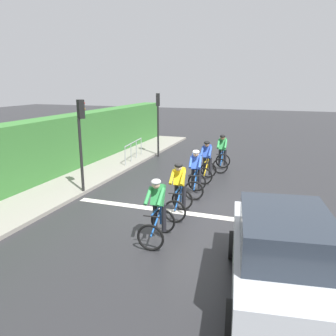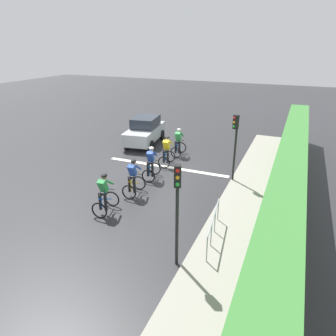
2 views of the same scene
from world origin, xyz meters
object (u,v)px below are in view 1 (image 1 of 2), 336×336
(cyclist_fourth, at_px, (179,190))
(cyclist_trailing, at_px, (157,211))
(cyclist_lead, at_px, (222,153))
(cyclist_mid, at_px, (196,174))
(traffic_light_near_crossing, at_px, (81,133))
(traffic_light_far_junction, at_px, (158,115))
(pedestrian_railing_kerbside, at_px, (134,147))
(cyclist_second, at_px, (207,162))
(car_silver, at_px, (281,256))

(cyclist_fourth, xyz_separation_m, cyclist_trailing, (-0.00, -1.76, 0.00))
(cyclist_lead, bearing_deg, cyclist_mid, -93.61)
(traffic_light_near_crossing, bearing_deg, traffic_light_far_junction, 87.99)
(cyclist_fourth, height_order, traffic_light_near_crossing, traffic_light_near_crossing)
(traffic_light_near_crossing, relative_size, traffic_light_far_junction, 1.00)
(traffic_light_far_junction, relative_size, pedestrian_railing_kerbside, 1.31)
(cyclist_second, height_order, cyclist_trailing, same)
(cyclist_trailing, bearing_deg, cyclist_mid, 90.22)
(cyclist_second, distance_m, pedestrian_railing_kerbside, 4.68)
(traffic_light_far_junction, bearing_deg, cyclist_trailing, -68.96)
(pedestrian_railing_kerbside, bearing_deg, car_silver, -51.55)
(cyclist_fourth, distance_m, cyclist_trailing, 1.76)
(cyclist_trailing, relative_size, traffic_light_far_junction, 0.50)
(cyclist_mid, distance_m, traffic_light_far_junction, 6.76)
(cyclist_fourth, height_order, cyclist_trailing, same)
(traffic_light_near_crossing, xyz_separation_m, pedestrian_railing_kerbside, (-0.45, 5.12, -1.48))
(traffic_light_near_crossing, distance_m, traffic_light_far_junction, 6.74)
(cyclist_trailing, bearing_deg, cyclist_lead, 88.31)
(cyclist_fourth, relative_size, traffic_light_near_crossing, 0.50)
(car_silver, relative_size, traffic_light_far_junction, 1.29)
(cyclist_fourth, xyz_separation_m, car_silver, (2.96, -3.19, 0.08))
(cyclist_mid, bearing_deg, car_silver, -60.10)
(cyclist_fourth, height_order, traffic_light_far_junction, traffic_light_far_junction)
(cyclist_lead, bearing_deg, traffic_light_far_junction, 154.16)
(cyclist_lead, distance_m, car_silver, 9.31)
(car_silver, xyz_separation_m, pedestrian_railing_kerbside, (-7.24, 9.12, -0.13))
(cyclist_second, bearing_deg, cyclist_fourth, -89.02)
(cyclist_mid, relative_size, cyclist_fourth, 1.00)
(cyclist_mid, xyz_separation_m, traffic_light_near_crossing, (-3.80, -1.18, 1.43))
(cyclist_mid, height_order, pedestrian_railing_kerbside, cyclist_mid)
(cyclist_lead, relative_size, cyclist_mid, 1.00)
(cyclist_lead, bearing_deg, pedestrian_railing_kerbside, 177.22)
(cyclist_mid, bearing_deg, cyclist_lead, 86.39)
(cyclist_second, height_order, car_silver, car_silver)
(cyclist_mid, height_order, cyclist_fourth, same)
(cyclist_mid, xyz_separation_m, pedestrian_railing_kerbside, (-4.26, 3.93, -0.05))
(cyclist_second, xyz_separation_m, traffic_light_near_crossing, (-3.75, -3.07, 1.43))
(cyclist_trailing, bearing_deg, pedestrian_railing_kerbside, 119.05)
(cyclist_second, relative_size, cyclist_mid, 1.00)
(cyclist_second, height_order, traffic_light_far_junction, traffic_light_far_junction)
(cyclist_trailing, distance_m, traffic_light_far_junction, 10.08)
(cyclist_mid, bearing_deg, cyclist_trailing, -89.78)
(cyclist_mid, height_order, traffic_light_near_crossing, traffic_light_near_crossing)
(cyclist_trailing, height_order, car_silver, car_silver)
(cyclist_mid, bearing_deg, pedestrian_railing_kerbside, 137.26)
(cyclist_lead, xyz_separation_m, car_silver, (2.75, -8.90, 0.08))
(cyclist_second, xyz_separation_m, traffic_light_far_junction, (-3.52, 3.67, 1.43))
(cyclist_mid, relative_size, traffic_light_far_junction, 0.50)
(car_silver, bearing_deg, cyclist_second, 113.19)
(cyclist_lead, relative_size, traffic_light_far_junction, 0.50)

